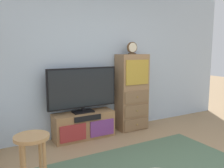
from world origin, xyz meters
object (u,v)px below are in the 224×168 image
object	(u,v)px
television	(83,89)
bar_stool_near	(32,154)
media_console	(84,125)
side_cabinet	(132,92)
desk_clock	(132,48)

from	to	relation	value
television	bar_stool_near	bearing A→B (deg)	-127.66
media_console	television	size ratio (longest dim) A/B	0.86
side_cabinet	bar_stool_near	xyz separation A→B (m)	(-2.14, -1.45, -0.18)
media_console	bar_stool_near	size ratio (longest dim) A/B	1.45
media_console	television	xyz separation A→B (m)	(0.00, 0.02, 0.65)
bar_stool_near	side_cabinet	bearing A→B (deg)	34.14
television	desk_clock	distance (m)	1.21
media_console	side_cabinet	world-z (taller)	side_cabinet
side_cabinet	bar_stool_near	bearing A→B (deg)	-145.86
side_cabinet	media_console	bearing A→B (deg)	-179.42
television	desk_clock	world-z (taller)	desk_clock
television	bar_stool_near	size ratio (longest dim) A/B	1.69
media_console	desk_clock	world-z (taller)	desk_clock
television	desk_clock	size ratio (longest dim) A/B	5.46
side_cabinet	desk_clock	xyz separation A→B (m)	(-0.02, -0.01, 0.84)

